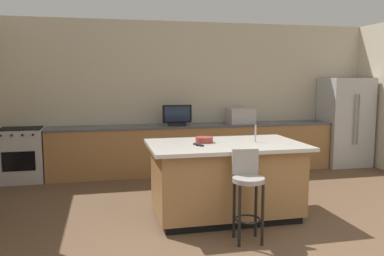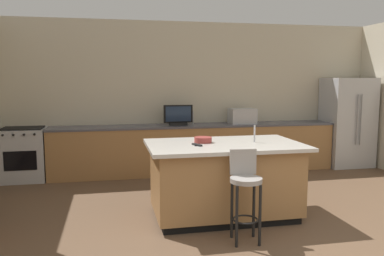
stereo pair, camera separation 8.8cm
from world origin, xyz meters
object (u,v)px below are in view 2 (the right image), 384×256
at_px(fruit_bowl, 203,140).
at_px(tv_remote, 197,145).
at_px(bar_stool_center, 245,187).
at_px(microwave, 242,116).
at_px(refrigerator, 347,122).
at_px(kitchen_island, 224,179).
at_px(tv_monitor, 178,116).
at_px(cell_phone, 197,145).
at_px(range_oven, 24,154).

height_order(fruit_bowl, tv_remote, fruit_bowl).
height_order(bar_stool_center, tv_remote, bar_stool_center).
bearing_deg(microwave, refrigerator, -1.40).
distance_m(refrigerator, tv_remote, 4.38).
bearing_deg(kitchen_island, tv_monitor, 94.22).
relative_size(tv_monitor, cell_phone, 3.52).
relative_size(kitchen_island, range_oven, 2.09).
distance_m(tv_monitor, fruit_bowl, 2.26).
bearing_deg(kitchen_island, microwave, 66.26).
xyz_separation_m(tv_monitor, cell_phone, (-0.19, -2.44, -0.12)).
height_order(refrigerator, range_oven, refrigerator).
distance_m(tv_monitor, tv_remote, 2.47).
xyz_separation_m(range_oven, microwave, (3.91, 0.00, 0.58)).
relative_size(kitchen_island, tv_monitor, 3.62).
relative_size(bar_stool_center, tv_remote, 5.78).
xyz_separation_m(refrigerator, tv_remote, (-3.62, -2.46, 0.07)).
height_order(kitchen_island, tv_remote, tv_remote).
bearing_deg(kitchen_island, cell_phone, -168.83).
bearing_deg(refrigerator, tv_monitor, 179.98).
height_order(range_oven, fruit_bowl, fruit_bowl).
distance_m(refrigerator, fruit_bowl, 4.16).
xyz_separation_m(refrigerator, range_oven, (-6.09, 0.05, -0.42)).
height_order(kitchen_island, microwave, microwave).
height_order(kitchen_island, bar_stool_center, bar_stool_center).
height_order(refrigerator, tv_monitor, refrigerator).
height_order(range_oven, bar_stool_center, bar_stool_center).
bearing_deg(microwave, tv_remote, -119.70).
bearing_deg(microwave, tv_monitor, -177.60).
bearing_deg(kitchen_island, range_oven, 139.64).
distance_m(refrigerator, microwave, 2.19).
relative_size(cell_phone, tv_remote, 0.88).
bearing_deg(microwave, cell_phone, -119.81).
xyz_separation_m(fruit_bowl, tv_remote, (-0.12, -0.21, -0.02)).
xyz_separation_m(kitchen_island, fruit_bowl, (-0.25, 0.11, 0.49)).
relative_size(range_oven, bar_stool_center, 0.93).
bearing_deg(cell_phone, fruit_bowl, 66.97).
distance_m(bar_stool_center, fruit_bowl, 1.00).
height_order(refrigerator, microwave, refrigerator).
bearing_deg(cell_phone, microwave, 69.41).
distance_m(fruit_bowl, tv_remote, 0.24).
relative_size(microwave, fruit_bowl, 2.18).
bearing_deg(microwave, kitchen_island, -113.74).
xyz_separation_m(cell_phone, tv_remote, (-0.01, -0.03, 0.01)).
distance_m(range_oven, tv_monitor, 2.74).
bearing_deg(bar_stool_center, tv_monitor, 98.81).
xyz_separation_m(fruit_bowl, cell_phone, (-0.12, -0.18, -0.03)).
relative_size(kitchen_island, cell_phone, 12.75).
xyz_separation_m(bar_stool_center, cell_phone, (-0.37, 0.71, 0.35)).
bearing_deg(tv_monitor, tv_remote, -94.57).
height_order(range_oven, tv_remote, tv_remote).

